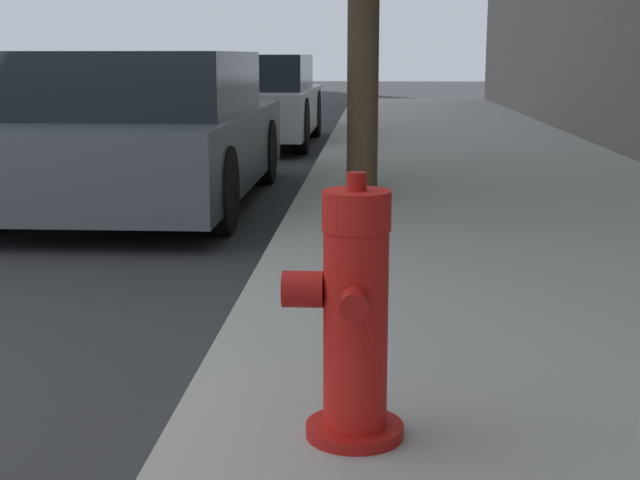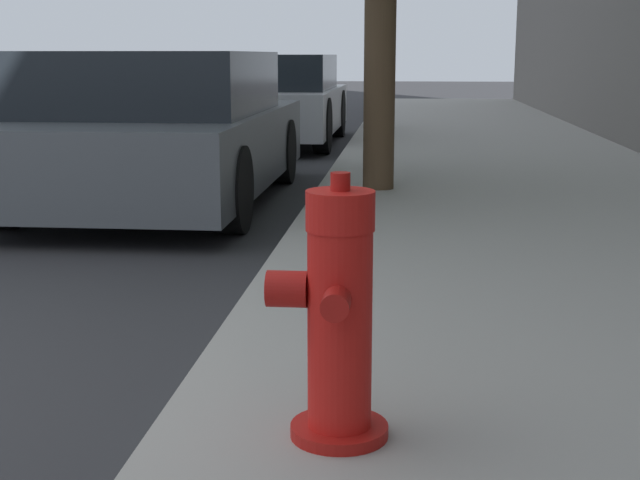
# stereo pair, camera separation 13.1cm
# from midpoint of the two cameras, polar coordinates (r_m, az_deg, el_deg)

# --- Properties ---
(fire_hydrant) EXTENTS (0.34, 0.37, 0.76)m
(fire_hydrant) POSITION_cam_midpoint_polar(r_m,az_deg,el_deg) (2.49, 0.63, -5.08)
(fire_hydrant) COLOR #A91511
(fire_hydrant) RESTS_ON sidewalk_slab
(parked_car_near) EXTENTS (1.86, 4.02, 1.25)m
(parked_car_near) POSITION_cam_midpoint_polar(r_m,az_deg,el_deg) (7.51, -11.76, 6.84)
(parked_car_near) COLOR #4C5156
(parked_car_near) RESTS_ON ground_plane
(parked_car_mid) EXTENTS (1.83, 3.92, 1.23)m
(parked_car_mid) POSITION_cam_midpoint_polar(r_m,az_deg,el_deg) (12.48, -4.91, 8.91)
(parked_car_mid) COLOR #B7B7BC
(parked_car_mid) RESTS_ON ground_plane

